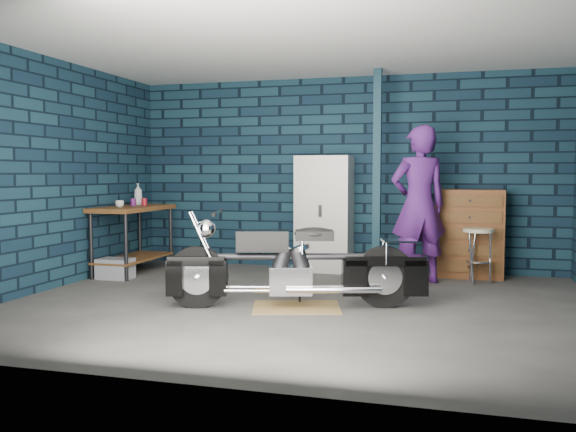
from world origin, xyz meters
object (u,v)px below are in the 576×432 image
Objects in this scene: motorcycle at (296,259)px; shop_stool at (478,256)px; locker at (324,214)px; tool_chest at (469,233)px; storage_bin at (115,269)px; workbench at (133,239)px; person at (419,205)px.

motorcycle is 3.28× the size of shop_stool.
motorcycle is 1.40× the size of locker.
tool_chest is at bearing 103.07° from shop_stool.
shop_stool is at bearing -12.48° from locker.
storage_bin is 2.88m from locker.
locker is at bearing 79.78° from motorcycle.
locker reaches higher than storage_bin.
workbench is 0.88× the size of locker.
storage_bin is at bearing 143.67° from motorcycle.
storage_bin is at bearing -151.00° from locker.
person reaches higher than workbench.
shop_stool is (4.50, 0.41, -0.12)m from workbench.
shop_stool is (2.03, -0.45, -0.46)m from locker.
motorcycle is (2.70, -1.51, 0.04)m from workbench.
tool_chest is at bearing 11.04° from workbench.
locker is at bearing -49.06° from person.
workbench reaches higher than storage_bin.
storage_bin is (0.02, -0.50, -0.32)m from workbench.
tool_chest is (1.93, 0.00, -0.23)m from locker.
locker is (2.47, 0.86, 0.34)m from workbench.
workbench is 0.72× the size of person.
shop_stool is at bearing 11.45° from storage_bin.
motorcycle is 2.64m from shop_stool.
locker is 1.94m from tool_chest.
storage_bin is at bearing -13.21° from person.
motorcycle reaches higher than shop_stool.
tool_chest is 1.68× the size of shop_stool.
person reaches higher than storage_bin.
tool_chest is at bearing 0.00° from locker.
shop_stool is at bearing 31.00° from motorcycle.
workbench is 4.48m from tool_chest.
workbench is 1.22× the size of tool_chest.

